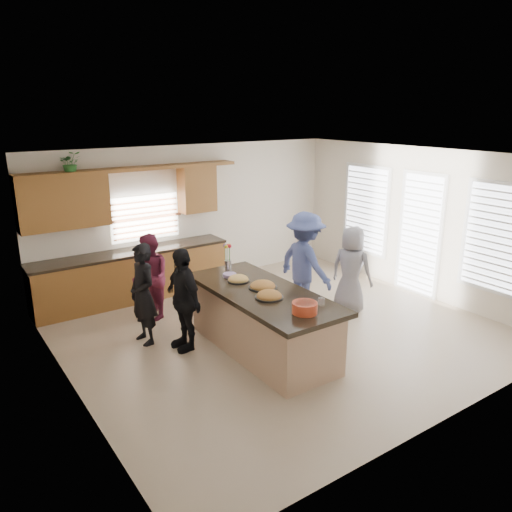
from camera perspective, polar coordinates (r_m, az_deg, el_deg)
floor at (r=8.21m, az=2.84°, el=-8.55°), size 6.50×6.50×0.00m
room_shell at (r=7.60m, az=3.04°, el=4.54°), size 6.52×6.02×2.81m
back_cabinetry at (r=9.50m, az=-14.37°, el=0.35°), size 4.08×0.66×2.46m
right_wall_glazing at (r=9.90m, az=18.45°, el=3.23°), size 0.06×4.00×2.25m
island at (r=7.40m, az=0.73°, el=-7.60°), size 1.18×2.71×0.95m
platter_front at (r=6.94m, az=1.52°, el=-4.61°), size 0.40×0.40×0.16m
platter_mid at (r=7.30m, az=0.77°, el=-3.49°), size 0.42×0.42×0.17m
platter_back at (r=7.59m, az=-2.04°, el=-2.71°), size 0.35×0.35×0.14m
salad_bowl at (r=6.46m, az=5.59°, el=-5.85°), size 0.33×0.33×0.14m
clear_cup at (r=6.73m, az=7.49°, el=-5.20°), size 0.09×0.09×0.11m
plate_stack at (r=7.80m, az=-3.03°, el=-2.20°), size 0.21×0.21×0.05m
flower_vase at (r=8.02m, az=-3.24°, el=-0.06°), size 0.14×0.14×0.45m
potted_plant at (r=9.03m, az=-20.43°, el=9.92°), size 0.38×0.33×0.39m
woman_left_back at (r=7.73m, az=-12.80°, el=-4.28°), size 0.42×0.60×1.57m
woman_left_mid at (r=8.61m, az=-11.97°, el=-2.38°), size 0.59×0.74×1.48m
woman_left_front at (r=7.44m, az=-8.33°, el=-4.91°), size 0.39×0.92×1.56m
woman_right_back at (r=8.65m, az=5.63°, el=-0.86°), size 0.73×1.20×1.80m
woman_right_front at (r=8.89m, az=10.84°, el=-1.50°), size 0.72×0.88×1.54m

